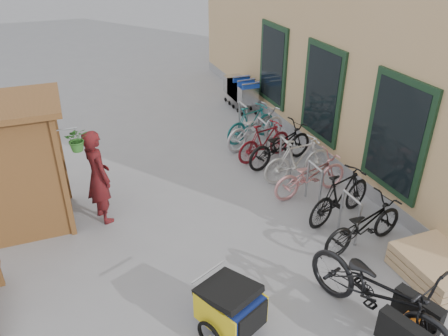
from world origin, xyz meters
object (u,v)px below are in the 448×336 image
object	(u,v)px
pallet_stack	(437,267)
bike_1	(340,195)
cargo_bike	(380,294)
person_kiosk	(98,177)
child_trailer	(231,306)
bike_2	(310,175)
bike_4	(280,145)
bike_6	(255,128)
shopping_carts	(240,89)
bike_0	(364,224)
bike_3	(298,159)
bike_5	(265,141)
bike_7	(251,123)

from	to	relation	value
pallet_stack	bike_1	bearing A→B (deg)	104.86
cargo_bike	person_kiosk	bearing A→B (deg)	111.59
cargo_bike	child_trailer	bearing A→B (deg)	144.79
child_trailer	bike_2	distance (m)	3.95
bike_4	bike_6	world-z (taller)	bike_6
child_trailer	bike_1	bearing A→B (deg)	6.26
bike_2	bike_6	xyz separation A→B (m)	(-0.09, 2.53, 0.04)
bike_6	cargo_bike	bearing A→B (deg)	153.66
bike_2	bike_4	distance (m)	1.43
cargo_bike	shopping_carts	bearing A→B (deg)	62.67
person_kiosk	bike_1	world-z (taller)	person_kiosk
child_trailer	bike_6	xyz separation A→B (m)	(2.76, 5.25, 0.03)
person_kiosk	bike_2	world-z (taller)	person_kiosk
bike_1	bike_4	size ratio (longest dim) A/B	0.92
bike_0	bike_4	xyz separation A→B (m)	(0.07, 3.25, 0.03)
shopping_carts	person_kiosk	size ratio (longest dim) A/B	0.86
bike_0	bike_3	distance (m)	2.43
person_kiosk	bike_5	world-z (taller)	person_kiosk
shopping_carts	bike_4	bearing A→B (deg)	-98.36
person_kiosk	bike_3	xyz separation A→B (m)	(4.18, -0.02, -0.42)
bike_5	bike_6	xyz separation A→B (m)	(0.10, 0.75, 0.03)
cargo_bike	bike_6	world-z (taller)	cargo_bike
cargo_bike	bike_7	xyz separation A→B (m)	(0.87, 6.22, -0.12)
bike_5	bike_4	bearing A→B (deg)	-158.34
cargo_bike	bike_5	world-z (taller)	cargo_bike
pallet_stack	bike_3	distance (m)	3.58
cargo_bike	bike_1	size ratio (longest dim) A/B	1.43
shopping_carts	person_kiosk	xyz separation A→B (m)	(-4.72, -4.51, 0.32)
bike_1	bike_2	bearing A→B (deg)	-13.30
bike_2	bike_5	size ratio (longest dim) A/B	1.12
bike_3	bike_7	world-z (taller)	bike_3
bike_1	child_trailer	bearing A→B (deg)	103.78
bike_0	bike_4	bearing A→B (deg)	-10.51
cargo_bike	person_kiosk	world-z (taller)	person_kiosk
bike_3	bike_2	bearing A→B (deg)	172.65
bike_1	bike_2	world-z (taller)	bike_1
pallet_stack	bike_2	world-z (taller)	bike_2
bike_0	bike_2	bearing A→B (deg)	-10.17
person_kiosk	bike_1	xyz separation A→B (m)	(4.20, -1.59, -0.41)
pallet_stack	bike_6	xyz separation A→B (m)	(-0.68, 5.45, 0.28)
child_trailer	person_kiosk	world-z (taller)	person_kiosk
bike_5	bike_1	bearing A→B (deg)	172.32
bike_0	cargo_bike	bearing A→B (deg)	140.33
shopping_carts	bike_7	bearing A→B (deg)	-105.81
bike_0	bike_7	bearing A→B (deg)	-8.91
pallet_stack	person_kiosk	world-z (taller)	person_kiosk
child_trailer	bike_7	bearing A→B (deg)	38.55
shopping_carts	bike_5	size ratio (longest dim) A/B	1.03
bike_6	shopping_carts	bearing A→B (deg)	-32.81
bike_3	cargo_bike	bearing A→B (deg)	163.42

